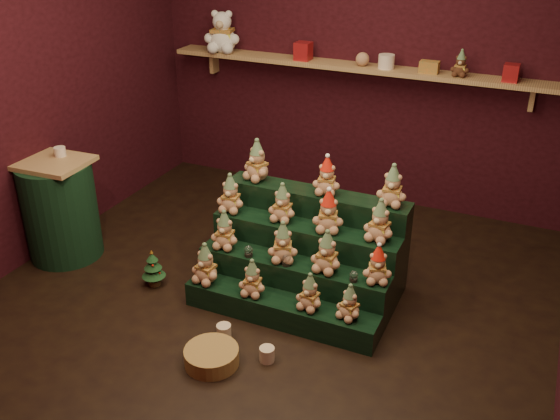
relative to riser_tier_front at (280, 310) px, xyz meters
The scene contains 40 objects.
ground 0.31m from the riser_tier_front, 132.82° to the left, with size 4.00×4.00×0.00m, color black.
back_wall 2.63m from the riser_tier_front, 95.11° to the left, with size 4.00×0.10×2.80m, color black.
front_wall 2.26m from the riser_tier_front, 96.33° to the right, with size 4.00×0.10×2.80m, color black.
left_wall 2.62m from the riser_tier_front, behind, with size 0.10×4.00×2.80m, color black.
back_shelf 2.42m from the riser_tier_front, 95.54° to the left, with size 3.60×0.26×0.24m.
riser_tier_front is the anchor object (origin of this frame).
riser_tier_midfront 0.24m from the riser_tier_front, 90.00° to the left, with size 1.40×0.22×0.36m, color black.
riser_tier_midback 0.48m from the riser_tier_front, 90.00° to the left, with size 1.40×0.22×0.54m, color black.
riser_tier_back 0.71m from the riser_tier_front, 90.00° to the left, with size 1.40×0.22×0.72m, color black.
teddy_0 0.62m from the riser_tier_front, behind, with size 0.21×0.19×0.30m, color tan, non-canonical shape.
teddy_1 0.30m from the riser_tier_front, behind, with size 0.19×0.17×0.27m, color tan, non-canonical shape.
teddy_2 0.31m from the riser_tier_front, ahead, with size 0.19×0.17×0.26m, color tan, non-canonical shape.
teddy_3 0.54m from the riser_tier_front, ahead, with size 0.18×0.16×0.25m, color tan, non-canonical shape.
teddy_4 0.70m from the riser_tier_front, 158.92° to the left, with size 0.20×0.18×0.29m, color tan, non-canonical shape.
teddy_5 0.47m from the riser_tier_front, 109.29° to the left, with size 0.21×0.19×0.29m, color tan, non-canonical shape.
teddy_6 0.53m from the riser_tier_front, 39.60° to the left, with size 0.22×0.19×0.30m, color tan, non-canonical shape.
teddy_7 0.76m from the riser_tier_front, 20.05° to the left, with size 0.19×0.17×0.27m, color tan, non-canonical shape.
teddy_8 0.95m from the riser_tier_front, 144.32° to the left, with size 0.21×0.19×0.29m, color tan, non-canonical shape.
teddy_9 0.77m from the riser_tier_front, 112.33° to the left, with size 0.20×0.18×0.28m, color tan, non-canonical shape.
teddy_10 0.77m from the riser_tier_front, 69.05° to the left, with size 0.22×0.20×0.31m, color tan, non-canonical shape.
teddy_11 0.93m from the riser_tier_front, 40.41° to the left, with size 0.21×0.19×0.30m, color tan, non-canonical shape.
teddy_12 1.15m from the riser_tier_front, 126.26° to the left, with size 0.22×0.20×0.31m, color tan, non-canonical shape.
teddy_13 1.01m from the riser_tier_front, 83.53° to the left, with size 0.20×0.18×0.28m, color tan, non-canonical shape.
teddy_14 1.17m from the riser_tier_front, 50.35° to the left, with size 0.21×0.19×0.30m, color tan, non-canonical shape.
snow_globe_a 0.47m from the riser_tier_front, 153.38° to the left, with size 0.06×0.06×0.08m.
snow_globe_b 0.35m from the riser_tier_front, 98.78° to the left, with size 0.07×0.07×0.09m.
snow_globe_c 0.58m from the riser_tier_front, 18.95° to the left, with size 0.06×0.06×0.08m.
side_table 2.02m from the riser_tier_front, behind, with size 0.58×0.58×0.84m.
table_ornament 2.15m from the riser_tier_front, behind, with size 0.09×0.09×0.07m, color beige.
mini_christmas_tree 1.06m from the riser_tier_front, behind, with size 0.18×0.18×0.31m.
mug_left 0.42m from the riser_tier_front, 129.31° to the right, with size 0.10×0.10×0.10m, color beige.
mug_right 0.43m from the riser_tier_front, 76.84° to the right, with size 0.10×0.10×0.10m, color beige.
wicker_basket 0.62m from the riser_tier_front, 109.77° to the right, with size 0.35×0.35×0.11m, color olive.
white_bear 2.96m from the riser_tier_front, 126.76° to the left, with size 0.35×0.31×0.49m, color white, non-canonical shape.
brown_bear 2.55m from the riser_tier_front, 71.12° to the left, with size 0.15×0.14×0.21m, color #4A2918, non-canonical shape.
gift_tin_red_a 2.55m from the riser_tier_front, 108.85° to the left, with size 0.14×0.14×0.16m, color #A5191D.
gift_tin_cream 2.44m from the riser_tier_front, 87.96° to the left, with size 0.14×0.14×0.12m, color beige.
gift_tin_red_b 2.68m from the riser_tier_front, 61.88° to the left, with size 0.12×0.12×0.14m, color #A5191D.
shelf_plush_ball 2.44m from the riser_tier_front, 93.92° to the left, with size 0.12×0.12×0.12m, color tan.
scarf_gift_box 2.47m from the riser_tier_front, 77.78° to the left, with size 0.16×0.10×0.10m, color orange.
Camera 1 is at (1.67, -3.45, 2.65)m, focal length 40.00 mm.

